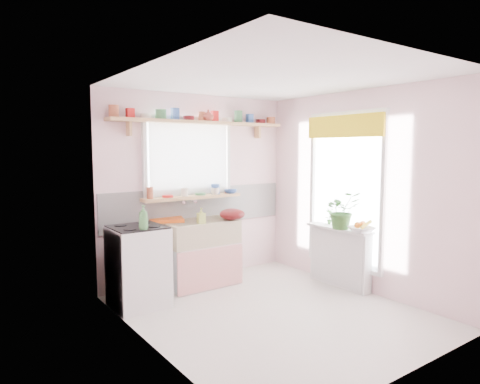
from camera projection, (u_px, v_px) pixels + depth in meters
room at (270, 180)px, 5.59m from camera, size 3.20×3.20×3.20m
sink_unit at (200, 252)px, 5.57m from camera, size 0.95×0.65×1.11m
cooker at (138, 266)px, 4.82m from camera, size 0.58×0.58×0.93m
radiator_ledge at (340, 256)px, 5.53m from camera, size 0.22×0.95×0.78m
windowsill at (192, 197)px, 5.65m from camera, size 1.40×0.22×0.04m
pine_shelf at (202, 123)px, 5.63m from camera, size 2.52×0.24×0.04m
shelf_crockery at (201, 117)px, 5.61m from camera, size 2.47×0.11×0.12m
sill_crockery at (189, 192)px, 5.61m from camera, size 1.35×0.11×0.12m
dish_tray at (166, 220)px, 5.47m from camera, size 0.51×0.45×0.04m
colander at (232, 214)px, 5.58m from camera, size 0.42×0.42×0.15m
jade_plant at (342, 210)px, 5.34m from camera, size 0.53×0.50×0.47m
fruit_bowl at (361, 230)px, 5.12m from camera, size 0.35×0.35×0.07m
herb_pot at (329, 216)px, 5.68m from camera, size 0.11×0.08×0.21m
soap_bottle_sink at (201, 216)px, 5.31m from camera, size 0.10×0.10×0.20m
sill_cup at (215, 191)px, 5.78m from camera, size 0.13×0.13×0.09m
sill_bowl at (231, 191)px, 5.93m from camera, size 0.23×0.23×0.06m
shelf_vase at (208, 115)px, 5.61m from camera, size 0.18×0.18×0.15m
cooker_bottle at (143, 217)px, 4.57m from camera, size 0.11×0.11×0.26m
fruit at (362, 225)px, 5.12m from camera, size 0.20×0.14×0.10m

